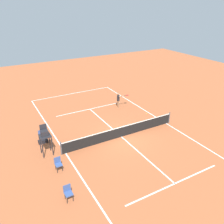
{
  "coord_description": "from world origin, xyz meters",
  "views": [
    {
      "loc": [
        8.95,
        14.39,
        10.29
      ],
      "look_at": [
        -0.86,
        -3.16,
        0.8
      ],
      "focal_mm": 37.67,
      "sensor_mm": 36.0,
      "label": 1
    }
  ],
  "objects": [
    {
      "name": "umpire_chair",
      "position": [
        6.09,
        -0.6,
        1.61
      ],
      "size": [
        0.8,
        0.8,
        2.41
      ],
      "color": "#232328",
      "rests_on": "ground"
    },
    {
      "name": "courtside_chair_mid",
      "position": [
        5.96,
        -2.55,
        0.53
      ],
      "size": [
        0.44,
        0.46,
        0.95
      ],
      "color": "#262626",
      "rests_on": "ground"
    },
    {
      "name": "player_serving",
      "position": [
        -2.92,
        -5.37,
        0.96
      ],
      "size": [
        1.23,
        0.66,
        1.62
      ],
      "rotation": [
        0.0,
        0.0,
        1.47
      ],
      "color": "#9E704C",
      "rests_on": "ground"
    },
    {
      "name": "tennis_ball",
      "position": [
        -4.52,
        -2.51,
        0.03
      ],
      "size": [
        0.07,
        0.07,
        0.07
      ],
      "primitive_type": "sphere",
      "color": "#CCE033",
      "rests_on": "ground"
    },
    {
      "name": "court_lines",
      "position": [
        0.0,
        0.0,
        0.0
      ],
      "size": [
        9.86,
        23.43,
        0.01
      ],
      "color": "white",
      "rests_on": "ground"
    },
    {
      "name": "courtside_chair_near",
      "position": [
        5.9,
        1.6,
        0.53
      ],
      "size": [
        0.44,
        0.46,
        0.95
      ],
      "color": "#262626",
      "rests_on": "ground"
    },
    {
      "name": "ground_plane",
      "position": [
        0.0,
        0.0,
        0.0
      ],
      "size": [
        60.0,
        60.0,
        0.0
      ],
      "primitive_type": "plane",
      "color": "#AD5933"
    },
    {
      "name": "equipment_bag",
      "position": [
        5.97,
        -2.25,
        0.15
      ],
      "size": [
        0.76,
        0.32,
        0.3
      ],
      "primitive_type": "cube",
      "color": "black",
      "rests_on": "ground"
    },
    {
      "name": "tennis_net",
      "position": [
        0.0,
        0.0,
        0.5
      ],
      "size": [
        10.46,
        0.1,
        1.07
      ],
      "color": "#4C4C51",
      "rests_on": "ground"
    },
    {
      "name": "courtside_chair_far",
      "position": [
        6.21,
        4.4,
        0.53
      ],
      "size": [
        0.44,
        0.46,
        0.95
      ],
      "color": "#262626",
      "rests_on": "ground"
    }
  ]
}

